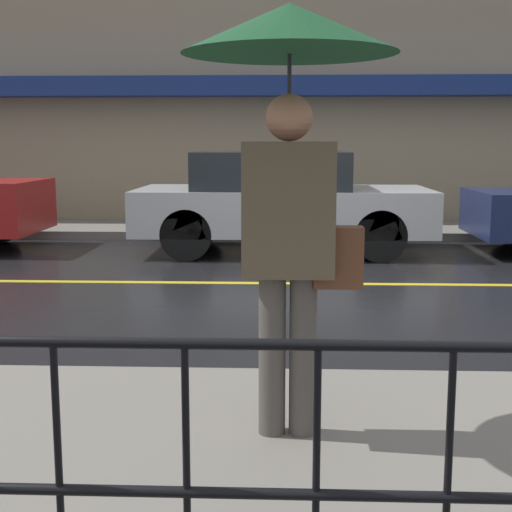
# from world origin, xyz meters

# --- Properties ---
(ground_plane) EXTENTS (80.00, 80.00, 0.00)m
(ground_plane) POSITION_xyz_m (0.00, 0.00, 0.00)
(ground_plane) COLOR black
(sidewalk_near) EXTENTS (28.00, 2.68, 0.14)m
(sidewalk_near) POSITION_xyz_m (0.00, -4.87, 0.07)
(sidewalk_near) COLOR slate
(sidewalk_near) RESTS_ON ground_plane
(sidewalk_far) EXTENTS (28.00, 1.94, 0.14)m
(sidewalk_far) POSITION_xyz_m (0.00, 4.50, 0.07)
(sidewalk_far) COLOR slate
(sidewalk_far) RESTS_ON ground_plane
(lane_marking) EXTENTS (25.20, 0.12, 0.01)m
(lane_marking) POSITION_xyz_m (0.00, 0.00, 0.00)
(lane_marking) COLOR gold
(lane_marking) RESTS_ON ground_plane
(building_storefront) EXTENTS (28.00, 0.85, 5.77)m
(building_storefront) POSITION_xyz_m (0.00, 5.59, 2.87)
(building_storefront) COLOR gray
(building_storefront) RESTS_ON ground_plane
(railing_foreground) EXTENTS (12.00, 0.04, 0.89)m
(railing_foreground) POSITION_xyz_m (0.00, -5.96, 0.71)
(railing_foreground) COLOR black
(railing_foreground) RESTS_ON sidewalk_near
(pedestrian) EXTENTS (1.02, 1.02, 2.10)m
(pedestrian) POSITION_xyz_m (-0.28, -4.57, 1.79)
(pedestrian) COLOR #4C4742
(pedestrian) RESTS_ON sidewalk_near
(car_silver) EXTENTS (4.24, 1.93, 1.46)m
(car_silver) POSITION_xyz_m (-0.37, 2.41, 0.76)
(car_silver) COLOR #B2B5BA
(car_silver) RESTS_ON ground_plane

